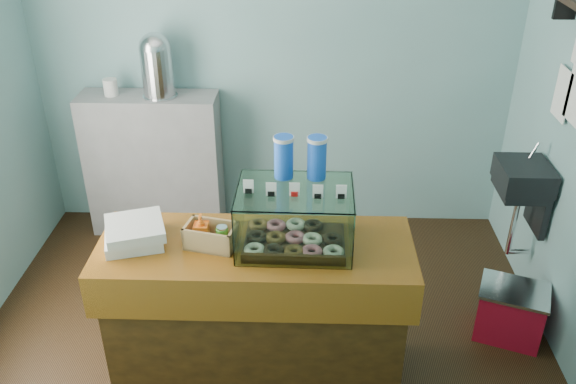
{
  "coord_description": "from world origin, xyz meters",
  "views": [
    {
      "loc": [
        0.25,
        -2.78,
        2.63
      ],
      "look_at": [
        0.16,
        -0.15,
        1.15
      ],
      "focal_mm": 38.0,
      "sensor_mm": 36.0,
      "label": 1
    }
  ],
  "objects_px": {
    "counter": "(257,314)",
    "display_case": "(295,212)",
    "coffee_urn": "(157,64)",
    "red_cooler": "(510,312)"
  },
  "relations": [
    {
      "from": "counter",
      "to": "coffee_urn",
      "type": "xyz_separation_m",
      "value": [
        -0.8,
        1.56,
        0.88
      ]
    },
    {
      "from": "counter",
      "to": "display_case",
      "type": "bearing_deg",
      "value": 14.12
    },
    {
      "from": "display_case",
      "to": "coffee_urn",
      "type": "bearing_deg",
      "value": 124.39
    },
    {
      "from": "red_cooler",
      "to": "display_case",
      "type": "bearing_deg",
      "value": -145.15
    },
    {
      "from": "coffee_urn",
      "to": "red_cooler",
      "type": "distance_m",
      "value": 2.84
    },
    {
      "from": "counter",
      "to": "display_case",
      "type": "xyz_separation_m",
      "value": [
        0.2,
        0.05,
        0.61
      ]
    },
    {
      "from": "display_case",
      "to": "red_cooler",
      "type": "distance_m",
      "value": 1.62
    },
    {
      "from": "counter",
      "to": "coffee_urn",
      "type": "distance_m",
      "value": 1.96
    },
    {
      "from": "counter",
      "to": "red_cooler",
      "type": "relative_size",
      "value": 3.36
    },
    {
      "from": "red_cooler",
      "to": "coffee_urn",
      "type": "bearing_deg",
      "value": 173.36
    }
  ]
}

